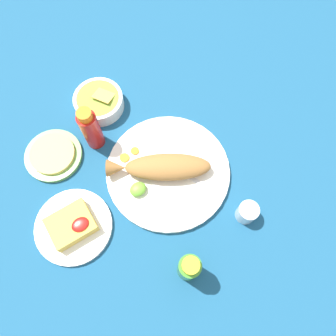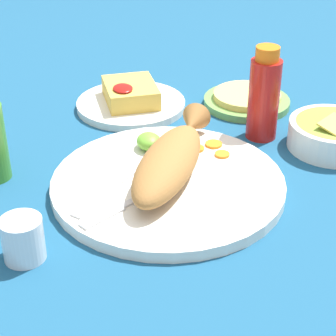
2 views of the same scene
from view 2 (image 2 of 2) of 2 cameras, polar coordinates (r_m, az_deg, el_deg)
name	(u,v)px [view 2 (image 2 of 2)]	position (r m, az deg, el deg)	size (l,w,h in m)	color
ground_plane	(168,189)	(0.94, 0.00, -2.00)	(4.00, 4.00, 0.00)	navy
main_plate	(168,184)	(0.93, 0.00, -1.54)	(0.36, 0.36, 0.02)	white
fried_fish	(171,159)	(0.92, 0.28, 0.88)	(0.28, 0.20, 0.06)	#996633
fork_near	(127,204)	(0.87, -3.91, -3.40)	(0.11, 0.17, 0.00)	silver
fork_far	(109,190)	(0.90, -5.55, -2.08)	(0.14, 0.14, 0.00)	silver
carrot_slice_near	(222,154)	(0.99, 5.11, 1.28)	(0.02, 0.02, 0.00)	orange
carrot_slice_mid	(214,144)	(1.02, 4.30, 2.24)	(0.03, 0.03, 0.00)	orange
carrot_slice_far	(197,148)	(1.01, 2.71, 1.85)	(0.03, 0.03, 0.00)	orange
lime_wedge_main	(149,141)	(1.00, -1.81, 2.52)	(0.05, 0.04, 0.03)	#6BB233
hot_sauce_bottle_red	(264,96)	(1.07, 8.98, 6.70)	(0.05, 0.05, 0.17)	#B21914
salt_cup	(23,241)	(0.81, -13.42, -6.72)	(0.06, 0.06, 0.06)	silver
side_plate_fries	(129,105)	(1.19, -3.69, 5.94)	(0.21, 0.21, 0.01)	white
fries_pile	(128,93)	(1.18, -3.75, 7.05)	(0.12, 0.10, 0.04)	gold
guacamole_bowl	(333,133)	(1.08, 15.22, 3.15)	(0.15, 0.15, 0.06)	white
tortilla_plate	(247,102)	(1.21, 7.38, 6.16)	(0.17, 0.17, 0.01)	#6B9E4C
tortilla_stack	(247,96)	(1.21, 7.42, 6.73)	(0.13, 0.13, 0.01)	#E0C666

